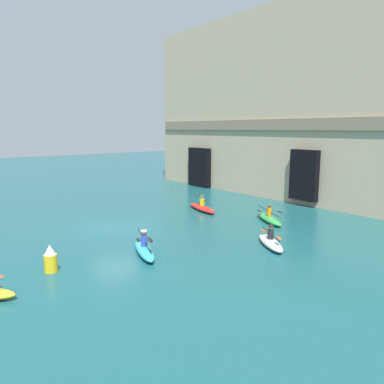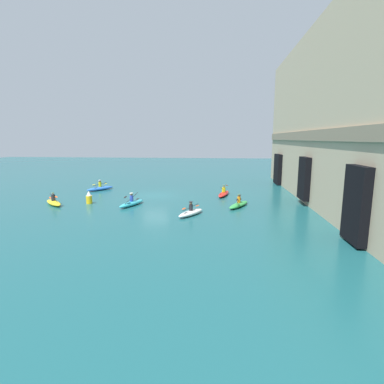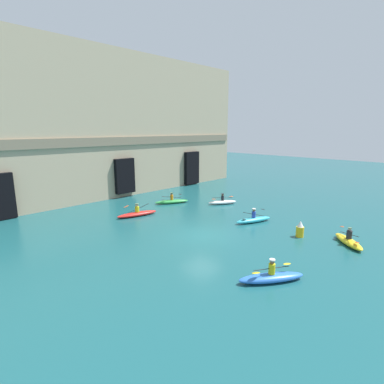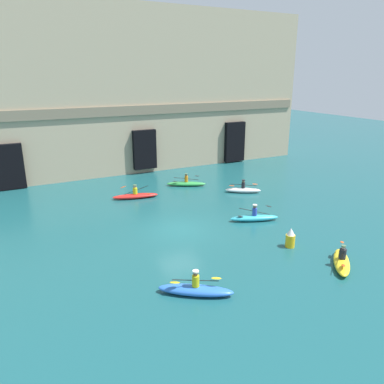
{
  "view_description": "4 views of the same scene",
  "coord_description": "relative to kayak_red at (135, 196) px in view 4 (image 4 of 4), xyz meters",
  "views": [
    {
      "loc": [
        18.93,
        -9.37,
        5.62
      ],
      "look_at": [
        2.41,
        3.73,
        2.03
      ],
      "focal_mm": 35.0,
      "sensor_mm": 36.0,
      "label": 1
    },
    {
      "loc": [
        29.3,
        6.44,
        5.65
      ],
      "look_at": [
        3.84,
        4.09,
        1.09
      ],
      "focal_mm": 28.0,
      "sensor_mm": 36.0,
      "label": 2
    },
    {
      "loc": [
        -14.42,
        -13.25,
        7.19
      ],
      "look_at": [
        2.93,
        3.81,
        2.01
      ],
      "focal_mm": 28.0,
      "sensor_mm": 36.0,
      "label": 3
    },
    {
      "loc": [
        -8.96,
        -19.22,
        9.14
      ],
      "look_at": [
        2.21,
        2.63,
        1.33
      ],
      "focal_mm": 35.0,
      "sensor_mm": 36.0,
      "label": 4
    }
  ],
  "objects": [
    {
      "name": "ground_plane",
      "position": [
        0.47,
        -6.9,
        -0.22
      ],
      "size": [
        120.0,
        120.0,
        0.0
      ],
      "primitive_type": "plane",
      "color": "#195156"
    },
    {
      "name": "cliff_bluff",
      "position": [
        3.1,
        10.01,
        7.25
      ],
      "size": [
        35.93,
        6.4,
        15.02
      ],
      "color": "tan",
      "rests_on": "ground"
    },
    {
      "name": "kayak_red",
      "position": [
        0.0,
        0.0,
        0.0
      ],
      "size": [
        3.53,
        1.48,
        1.07
      ],
      "rotation": [
        0.0,
        0.0,
        6.06
      ],
      "color": "red",
      "rests_on": "ground"
    },
    {
      "name": "kayak_yellow",
      "position": [
        5.7,
        -14.7,
        0.01
      ],
      "size": [
        2.54,
        2.62,
        1.1
      ],
      "rotation": [
        0.0,
        0.0,
        3.95
      ],
      "color": "yellow",
      "rests_on": "ground"
    },
    {
      "name": "kayak_blue",
      "position": [
        -1.94,
        -13.65,
        0.02
      ],
      "size": [
        3.15,
        2.49,
        1.15
      ],
      "rotation": [
        0.0,
        0.0,
        5.68
      ],
      "color": "blue",
      "rests_on": "ground"
    },
    {
      "name": "kayak_white",
      "position": [
        8.17,
        -2.54,
        0.01
      ],
      "size": [
        2.76,
        2.03,
        1.06
      ],
      "rotation": [
        0.0,
        0.0,
        5.74
      ],
      "color": "white",
      "rests_on": "ground"
    },
    {
      "name": "kayak_green",
      "position": [
        4.93,
        1.2,
        -0.01
      ],
      "size": [
        3.26,
        2.17,
        1.08
      ],
      "rotation": [
        0.0,
        0.0,
        5.8
      ],
      "color": "green",
      "rests_on": "ground"
    },
    {
      "name": "kayak_cyan",
      "position": [
        5.36,
        -7.89,
        0.02
      ],
      "size": [
        3.19,
        1.72,
        1.12
      ],
      "rotation": [
        0.0,
        0.0,
        5.92
      ],
      "color": "#33B2C6",
      "rests_on": "ground"
    },
    {
      "name": "marker_buoy",
      "position": [
        4.85,
        -11.88,
        0.29
      ],
      "size": [
        0.52,
        0.52,
        1.12
      ],
      "color": "yellow",
      "rests_on": "ground"
    }
  ]
}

